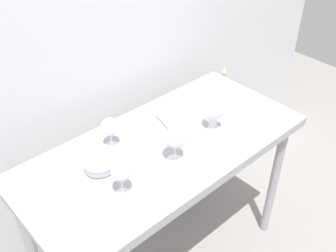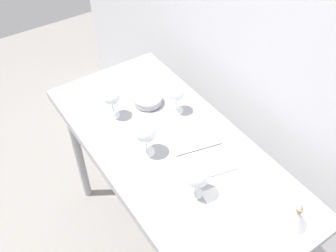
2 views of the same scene
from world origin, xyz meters
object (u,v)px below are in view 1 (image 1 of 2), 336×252
(tasting_bowl, at_px, (99,164))
(wine_glass_far_left, at_px, (110,127))
(wine_glass_near_left, at_px, (121,172))
(wine_glass_near_right, at_px, (215,109))
(wine_glass_near_center, at_px, (175,138))
(tasting_sheet_upper, at_px, (215,110))
(decanter_funnel, at_px, (223,81))
(open_notebook, at_px, (166,128))

(tasting_bowl, bearing_deg, wine_glass_far_left, 34.24)
(wine_glass_near_left, bearing_deg, wine_glass_near_right, 4.94)
(wine_glass_near_right, height_order, tasting_bowl, wine_glass_near_right)
(wine_glass_near_center, relative_size, tasting_sheet_upper, 0.84)
(decanter_funnel, bearing_deg, tasting_sheet_upper, -149.34)
(tasting_sheet_upper, bearing_deg, wine_glass_near_right, -128.57)
(wine_glass_far_left, height_order, decanter_funnel, wine_glass_far_left)
(wine_glass_far_left, height_order, wine_glass_near_center, wine_glass_near_center)
(wine_glass_near_left, distance_m, open_notebook, 0.48)
(wine_glass_near_right, distance_m, wine_glass_far_left, 0.51)
(decanter_funnel, bearing_deg, wine_glass_near_center, -156.74)
(tasting_sheet_upper, height_order, tasting_bowl, tasting_bowl)
(open_notebook, height_order, decanter_funnel, decanter_funnel)
(tasting_bowl, bearing_deg, open_notebook, 2.45)
(wine_glass_near_left, bearing_deg, tasting_bowl, 85.20)
(tasting_bowl, bearing_deg, tasting_sheet_upper, -2.45)
(open_notebook, relative_size, tasting_sheet_upper, 1.62)
(tasting_bowl, bearing_deg, decanter_funnel, 5.43)
(wine_glass_near_right, height_order, wine_glass_near_center, wine_glass_near_center)
(wine_glass_near_center, distance_m, tasting_bowl, 0.35)
(wine_glass_near_center, distance_m, open_notebook, 0.27)
(wine_glass_near_left, height_order, tasting_sheet_upper, wine_glass_near_left)
(tasting_sheet_upper, relative_size, tasting_bowl, 1.50)
(wine_glass_far_left, xyz_separation_m, wine_glass_near_left, (-0.14, -0.28, 0.01))
(wine_glass_near_right, xyz_separation_m, wine_glass_far_left, (-0.46, 0.22, -0.00))
(wine_glass_near_center, distance_m, wine_glass_near_left, 0.29)
(wine_glass_near_center, height_order, wine_glass_near_left, wine_glass_near_center)
(open_notebook, xyz_separation_m, tasting_bowl, (-0.41, -0.02, 0.02))
(wine_glass_near_right, distance_m, open_notebook, 0.26)
(tasting_sheet_upper, distance_m, tasting_bowl, 0.71)
(wine_glass_far_left, distance_m, tasting_sheet_upper, 0.60)
(open_notebook, xyz_separation_m, tasting_sheet_upper, (0.30, -0.05, -0.00))
(wine_glass_near_left, xyz_separation_m, decanter_funnel, (0.92, 0.28, -0.07))
(wine_glass_near_right, xyz_separation_m, open_notebook, (-0.18, 0.16, -0.11))
(open_notebook, bearing_deg, decanter_funnel, 21.44)
(wine_glass_near_left, xyz_separation_m, tasting_bowl, (0.02, 0.19, -0.10))
(tasting_sheet_upper, bearing_deg, wine_glass_near_left, -157.04)
(wine_glass_near_right, xyz_separation_m, wine_glass_near_left, (-0.60, -0.05, 0.00))
(wine_glass_far_left, height_order, open_notebook, wine_glass_far_left)
(wine_glass_far_left, height_order, wine_glass_near_left, wine_glass_near_left)
(wine_glass_far_left, relative_size, wine_glass_near_center, 0.87)
(tasting_sheet_upper, bearing_deg, wine_glass_near_center, -149.90)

